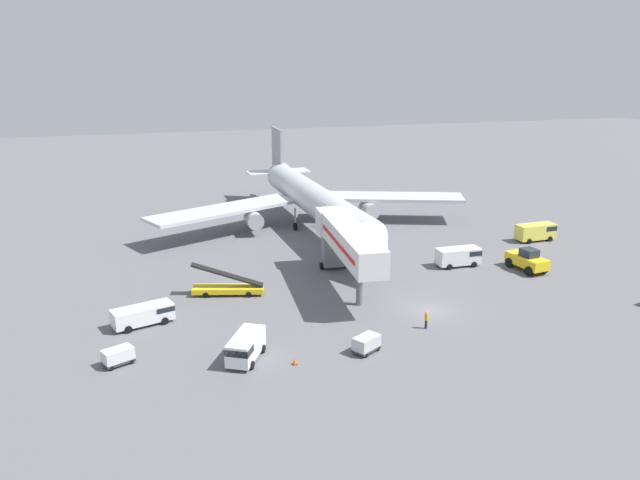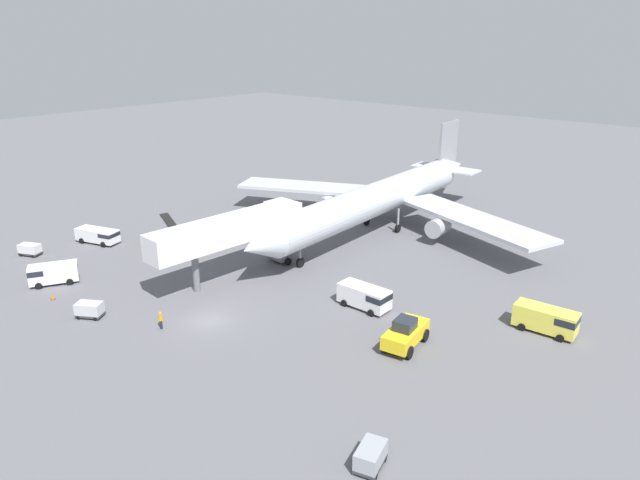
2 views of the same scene
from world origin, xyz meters
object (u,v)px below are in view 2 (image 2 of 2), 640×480
at_px(belt_loader_truck, 176,241).
at_px(safety_cone_alpha, 53,297).
at_px(service_van_near_left, 547,319).
at_px(baggage_cart_far_center, 30,249).
at_px(pushback_tug, 405,333).
at_px(airplane_at_gate, 381,198).
at_px(service_van_mid_left, 52,273).
at_px(ground_crew_worker_foreground, 161,320).
at_px(jet_bridge, 237,231).
at_px(service_van_far_left, 99,235).
at_px(baggage_cart_near_center, 89,309).
at_px(service_van_rear_left, 366,296).
at_px(baggage_cart_mid_center, 371,456).

xyz_separation_m(belt_loader_truck, safety_cone_alpha, (3.06, -16.93, -0.49)).
bearing_deg(service_van_near_left, baggage_cart_far_center, -157.89).
bearing_deg(pushback_tug, safety_cone_alpha, -154.03).
bearing_deg(pushback_tug, airplane_at_gate, 129.47).
height_order(service_van_mid_left, ground_crew_worker_foreground, service_van_mid_left).
bearing_deg(baggage_cart_far_center, pushback_tug, 14.17).
distance_m(belt_loader_truck, ground_crew_worker_foreground, 21.07).
bearing_deg(service_van_near_left, jet_bridge, -162.35).
bearing_deg(safety_cone_alpha, service_van_far_left, 135.36).
xyz_separation_m(service_van_far_left, ground_crew_worker_foreground, (24.75, -7.86, -0.16)).
height_order(ground_crew_worker_foreground, safety_cone_alpha, ground_crew_worker_foreground).
height_order(baggage_cart_near_center, safety_cone_alpha, baggage_cart_near_center).
distance_m(belt_loader_truck, safety_cone_alpha, 17.22).
bearing_deg(service_van_far_left, safety_cone_alpha, -44.64).
bearing_deg(baggage_cart_far_center, airplane_at_gate, 53.56).
distance_m(airplane_at_gate, safety_cone_alpha, 40.65).
relative_size(pushback_tug, service_van_far_left, 0.92).
xyz_separation_m(pushback_tug, baggage_cart_near_center, (-24.90, -14.69, -0.42)).
distance_m(service_van_rear_left, ground_crew_worker_foreground, 18.91).
bearing_deg(belt_loader_truck, baggage_cart_mid_center, -20.52).
xyz_separation_m(pushback_tug, ground_crew_worker_foreground, (-18.03, -11.67, -0.33)).
distance_m(belt_loader_truck, service_van_near_left, 43.17).
relative_size(airplane_at_gate, baggage_cart_mid_center, 18.68).
bearing_deg(airplane_at_gate, belt_loader_truck, -124.64).
xyz_separation_m(jet_bridge, ground_crew_worker_foreground, (3.68, -12.38, -4.29)).
height_order(belt_loader_truck, service_van_near_left, belt_loader_truck).
bearing_deg(baggage_cart_far_center, baggage_cart_mid_center, -2.36).
xyz_separation_m(belt_loader_truck, service_van_mid_left, (-0.63, -15.11, 0.43)).
height_order(pushback_tug, baggage_cart_far_center, pushback_tug).
bearing_deg(service_van_far_left, service_van_near_left, 15.40).
height_order(airplane_at_gate, service_van_far_left, airplane_at_gate).
xyz_separation_m(belt_loader_truck, service_van_far_left, (-8.48, -5.53, 0.27)).
xyz_separation_m(service_van_mid_left, service_van_rear_left, (28.13, 16.93, 0.02)).
distance_m(service_van_mid_left, service_van_rear_left, 32.83).
height_order(belt_loader_truck, safety_cone_alpha, belt_loader_truck).
bearing_deg(ground_crew_worker_foreground, baggage_cart_near_center, -156.24).
relative_size(pushback_tug, baggage_cart_far_center, 1.99).
bearing_deg(service_van_rear_left, safety_cone_alpha, -142.48).
distance_m(service_van_mid_left, ground_crew_worker_foreground, 16.99).
bearing_deg(service_van_far_left, baggage_cart_near_center, -31.31).
bearing_deg(airplane_at_gate, safety_cone_alpha, -107.16).
bearing_deg(baggage_cart_far_center, baggage_cart_near_center, -9.42).
bearing_deg(safety_cone_alpha, service_van_rear_left, 37.52).
bearing_deg(baggage_cart_near_center, baggage_cart_mid_center, 2.23).
height_order(jet_bridge, baggage_cart_near_center, jet_bridge).
bearing_deg(airplane_at_gate, baggage_cart_near_center, -98.36).
height_order(service_van_near_left, baggage_cart_near_center, service_van_near_left).
relative_size(baggage_cart_mid_center, safety_cone_alpha, 4.44).
bearing_deg(service_van_mid_left, safety_cone_alpha, -26.30).
relative_size(service_van_near_left, ground_crew_worker_foreground, 3.22).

